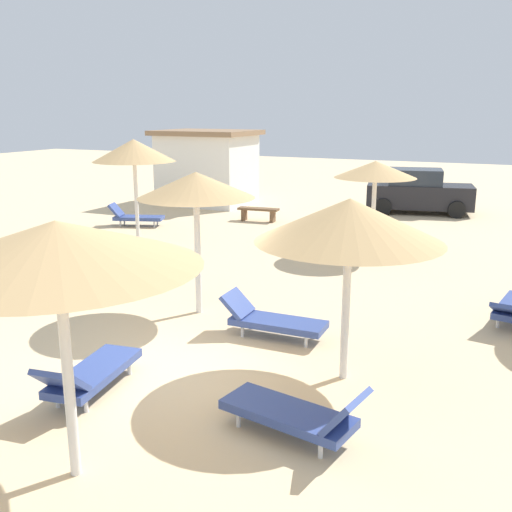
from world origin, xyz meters
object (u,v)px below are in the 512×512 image
Objects in this scene: parasol_5 at (196,186)px; parked_car at (418,192)px; parasol_7 at (57,245)px; bench_0 at (258,212)px; beach_cabana at (207,167)px; parasol_0 at (134,151)px; lounger_5 at (271,320)px; lounger_2 at (326,229)px; lounger_0 at (135,217)px; lounger_7 at (89,374)px; parasol_3 at (349,221)px; parasol_2 at (375,170)px; lounger_3 at (297,413)px.

parked_car is at bearing 82.05° from parasol_5.
bench_0 is at bearing 106.99° from parasol_7.
beach_cabana is (-8.64, -1.46, 0.76)m from parked_car.
parasol_0 is 7.55m from parasol_5.
bench_0 is at bearing 115.79° from lounger_5.
lounger_5 is 14.35m from parked_car.
parasol_7 reaches higher than parked_car.
parasol_5 is 7.90m from lounger_2.
lounger_2 is at bearing 101.47° from lounger_5.
lounger_0 is (-1.24, 1.54, -2.41)m from parasol_0.
beach_cabana is (-7.08, 15.98, 1.27)m from lounger_7.
parasol_0 is 6.44m from lounger_2.
lounger_0 is at bearing -174.10° from lounger_2.
lounger_2 is 8.33m from lounger_5.
parasol_7 is at bearing -91.37° from parked_car.
parasol_0 is at bearing -78.90° from beach_cabana.
parasol_3 is at bearing -59.60° from bench_0.
parasol_2 is 6.50m from parasol_5.
parasol_2 reaches higher than lounger_5.
lounger_2 is (-1.29, 12.82, -2.32)m from parasol_7.
lounger_7 is (-3.09, -0.19, -0.01)m from lounger_3.
lounger_5 is at bearing -56.42° from beach_cabana.
parasol_7 is (-0.50, -11.43, 0.26)m from parasol_2.
parked_car is (0.09, 14.34, 0.50)m from lounger_5.
lounger_0 is at bearing 123.34° from lounger_7.
lounger_5 is 15.51m from beach_cabana.
parasol_5 is at bearing 154.81° from parasol_3.
lounger_7 is 0.49× the size of beach_cabana.
parasol_7 is 1.54× the size of lounger_3.
lounger_7 is 17.52m from beach_cabana.
beach_cabana reaches higher than bench_0.
parasol_0 reaches higher than parasol_2.
lounger_0 is 10.95m from parked_car.
parasol_7 is 1.94× the size of bench_0.
parasol_7 is 1.51× the size of lounger_0.
parasol_2 is 1.35× the size of lounger_3.
parasol_2 is at bearing -33.30° from bench_0.
parasol_0 is 1.18× the size of parasol_2.
lounger_2 is at bearing 106.45° from lounger_3.
parasol_0 is 0.73× the size of parked_car.
parasol_2 reaches higher than lounger_7.
lounger_3 reaches higher than lounger_5.
parasol_3 is 1.44× the size of lounger_2.
parasol_7 is at bearing -74.37° from parasol_5.
lounger_0 reaches higher than bench_0.
parasol_0 is at bearing -119.27° from bench_0.
beach_cabana is at bearing 91.36° from lounger_0.
lounger_5 is (1.83, -0.59, -2.23)m from parasol_5.
parked_car is 8.79m from beach_cabana.
parasol_3 is 0.65× the size of parked_car.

